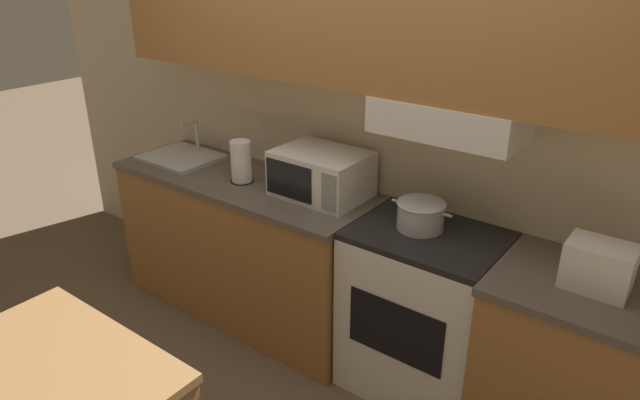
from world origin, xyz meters
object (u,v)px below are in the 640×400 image
object	(u,v)px
stove_range	(422,313)
sink_basin	(181,157)
microwave	(321,174)
cooking_pot	(421,214)
toaster	(599,266)
paper_towel_roll	(241,162)

from	to	relation	value
stove_range	sink_basin	xyz separation A→B (m)	(-1.70, -0.02, 0.46)
microwave	sink_basin	size ratio (longest dim) A/B	1.05
cooking_pot	sink_basin	size ratio (longest dim) A/B	0.69
cooking_pot	toaster	xyz separation A→B (m)	(0.78, -0.05, 0.02)
stove_range	paper_towel_roll	bearing A→B (deg)	-177.00
cooking_pot	toaster	world-z (taller)	toaster
stove_range	microwave	xyz separation A→B (m)	(-0.66, 0.06, 0.56)
cooking_pot	toaster	size ratio (longest dim) A/B	1.21
cooking_pot	toaster	bearing A→B (deg)	-3.56
cooking_pot	paper_towel_roll	bearing A→B (deg)	-175.71
stove_range	paper_towel_roll	size ratio (longest dim) A/B	3.70
cooking_pot	microwave	size ratio (longest dim) A/B	0.65
stove_range	sink_basin	bearing A→B (deg)	-179.33
stove_range	microwave	distance (m)	0.87
cooking_pot	microwave	world-z (taller)	microwave
sink_basin	paper_towel_roll	distance (m)	0.58
toaster	paper_towel_roll	bearing A→B (deg)	-179.01
stove_range	microwave	size ratio (longest dim) A/B	1.87
microwave	paper_towel_roll	size ratio (longest dim) A/B	1.98
paper_towel_roll	sink_basin	bearing A→B (deg)	176.01
microwave	sink_basin	distance (m)	1.04
microwave	paper_towel_roll	distance (m)	0.49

